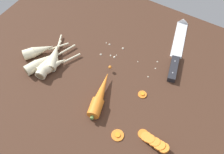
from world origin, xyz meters
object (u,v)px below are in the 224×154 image
chefs_knife (178,46)px  parsnip_mid_right (54,57)px  whole_carrot (100,95)px  parsnip_front (43,62)px  carrot_slice_stack (153,141)px  parsnip_back (47,64)px  carrot_slice_stray_near (118,135)px  carrot_slice_stray_mid (142,94)px  parsnip_outer (53,66)px  parsnip_mid_left (39,51)px

chefs_knife → parsnip_mid_right: size_ratio=1.98×
whole_carrot → parsnip_mid_right: bearing=167.4°
parsnip_front → carrot_slice_stack: bearing=-7.5°
parsnip_back → carrot_slice_stack: size_ratio=1.71×
whole_carrot → carrot_slice_stack: bearing=-12.9°
parsnip_front → carrot_slice_stack: 49.42cm
chefs_knife → whole_carrot: bearing=-111.2°
chefs_knife → parsnip_back: parsnip_back is taller
carrot_slice_stray_near → chefs_knife: bearing=87.5°
chefs_knife → carrot_slice_stray_near: chefs_knife is taller
parsnip_front → parsnip_back: 1.93cm
whole_carrot → parsnip_back: size_ratio=1.16×
parsnip_mid_right → carrot_slice_stray_mid: 36.25cm
carrot_slice_stray_mid → parsnip_front: bearing=-168.9°
carrot_slice_stack → parsnip_mid_right: bearing=167.3°
carrot_slice_stack → whole_carrot: bearing=167.1°
parsnip_front → parsnip_back: size_ratio=1.12×
parsnip_outer → carrot_slice_stray_mid: (33.87, 7.13, -1.62)cm
whole_carrot → parsnip_back: (-24.34, 1.43, -0.12)cm
parsnip_outer → parsnip_mid_right: bearing=120.3°
parsnip_mid_left → parsnip_mid_right: bearing=5.4°
parsnip_front → whole_carrot: bearing=-2.8°
parsnip_mid_left → parsnip_outer: size_ratio=0.98×
carrot_slice_stray_near → whole_carrot: bearing=144.0°
parsnip_outer → carrot_slice_stray_near: 35.57cm
whole_carrot → parsnip_mid_left: (-31.16, 4.70, -0.12)cm
parsnip_mid_left → carrot_slice_stray_near: parsnip_mid_left is taller
whole_carrot → parsnip_mid_left: 31.51cm
parsnip_outer → carrot_slice_stray_near: (33.98, -10.41, -1.62)cm
parsnip_front → parsnip_outer: 4.36cm
chefs_knife → carrot_slice_stray_near: (-1.92, -44.77, -0.29)cm
parsnip_mid_right → parsnip_outer: size_ratio=1.05×
parsnip_front → parsnip_back: same height
parsnip_mid_right → parsnip_back: size_ratio=0.93×
whole_carrot → parsnip_mid_right: size_ratio=1.25×
parsnip_mid_right → carrot_slice_stray_mid: size_ratio=5.66×
carrot_slice_stray_near → carrot_slice_stray_mid: size_ratio=1.32×
carrot_slice_stack → parsnip_front: bearing=172.5°
parsnip_back → carrot_slice_stray_mid: bearing=11.4°
parsnip_outer → parsnip_mid_left: bearing=161.7°
whole_carrot → carrot_slice_stray_mid: bearing=36.3°
parsnip_front → carrot_slice_stack: (48.99, -6.46, -0.64)cm
parsnip_mid_right → carrot_slice_stack: 48.01cm
parsnip_front → carrot_slice_stray_near: parsnip_front is taller
whole_carrot → parsnip_front: size_ratio=1.04×
parsnip_mid_left → parsnip_mid_right: 7.09cm
parsnip_back → carrot_slice_stack: (47.07, -6.62, -0.64)cm
whole_carrot → parsnip_outer: bearing=175.7°
parsnip_mid_right → parsnip_outer: bearing=-59.7°
chefs_knife → parsnip_mid_right: bearing=-141.2°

